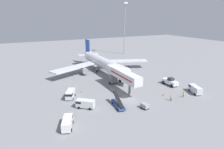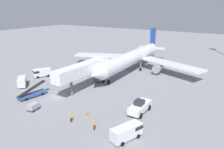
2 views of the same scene
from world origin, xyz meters
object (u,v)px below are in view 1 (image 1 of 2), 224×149
object	(u,v)px
service_van_outer_right	(70,94)
safety_cone_bravo	(81,92)
jet_bridge	(121,75)
belt_loader_truck	(118,104)
ground_crew_worker_foreground	(171,97)
baggage_cart_far_left	(145,106)
ground_crew_worker_midground	(183,94)
safety_cone_alpha	(163,94)
service_van_near_right	(195,89)
pushback_tug	(170,82)
apron_light_mast	(125,20)
service_van_near_left	(85,103)
airplane_at_gate	(103,63)
service_van_mid_center	(67,122)

from	to	relation	value
service_van_outer_right	safety_cone_bravo	bearing A→B (deg)	31.58
jet_bridge	belt_loader_truck	distance (m)	13.56
ground_crew_worker_foreground	safety_cone_bravo	distance (m)	27.35
baggage_cart_far_left	ground_crew_worker_foreground	size ratio (longest dim) A/B	1.21
ground_crew_worker_midground	safety_cone_alpha	bearing A→B (deg)	140.38
service_van_outer_right	service_van_near_right	size ratio (longest dim) A/B	0.93
service_van_near_right	safety_cone_bravo	world-z (taller)	service_van_near_right
pushback_tug	apron_light_mast	world-z (taller)	apron_light_mast
pushback_tug	apron_light_mast	xyz separation A→B (m)	(14.24, 57.06, 19.73)
service_van_outer_right	baggage_cart_far_left	size ratio (longest dim) A/B	2.35
pushback_tug	belt_loader_truck	size ratio (longest dim) A/B	0.90
service_van_near_right	ground_crew_worker_foreground	distance (m)	10.98
jet_bridge	belt_loader_truck	world-z (taller)	jet_bridge
jet_bridge	ground_crew_worker_foreground	distance (m)	17.12
baggage_cart_far_left	apron_light_mast	size ratio (longest dim) A/B	0.07
jet_bridge	pushback_tug	distance (m)	18.13
safety_cone_alpha	jet_bridge	bearing A→B (deg)	130.58
service_van_near_left	safety_cone_alpha	distance (m)	24.35
ground_crew_worker_midground	service_van_outer_right	bearing A→B (deg)	154.77
airplane_at_gate	service_van_near_left	distance (m)	33.73
safety_cone_alpha	safety_cone_bravo	world-z (taller)	safety_cone_alpha
service_van_near_right	belt_loader_truck	bearing A→B (deg)	174.69
ground_crew_worker_foreground	service_van_near_left	bearing A→B (deg)	164.05
pushback_tug	safety_cone_bravo	xyz separation A→B (m)	(-30.11, 7.21, -1.04)
service_van_near_left	baggage_cart_far_left	bearing A→B (deg)	-27.86
service_van_near_right	baggage_cart_far_left	bearing A→B (deg)	-175.17
airplane_at_gate	service_van_near_right	size ratio (longest dim) A/B	7.98
service_van_near_left	service_van_near_right	bearing A→B (deg)	-9.29
service_van_near_right	safety_cone_alpha	xyz separation A→B (m)	(-10.31, 2.81, -0.93)
service_van_outer_right	pushback_tug	bearing A→B (deg)	-7.75
airplane_at_gate	baggage_cart_far_left	bearing A→B (deg)	-95.92
pushback_tug	service_van_near_right	size ratio (longest dim) A/B	1.09
pushback_tug	safety_cone_alpha	xyz separation A→B (m)	(-8.20, -6.03, -0.91)
service_van_mid_center	ground_crew_worker_foreground	distance (m)	29.91
baggage_cart_far_left	apron_light_mast	xyz separation A→B (m)	(32.65, 67.65, 20.22)
pushback_tug	safety_cone_bravo	bearing A→B (deg)	166.53
service_van_mid_center	safety_cone_alpha	distance (m)	30.82
pushback_tug	safety_cone_alpha	world-z (taller)	pushback_tug
baggage_cart_far_left	safety_cone_alpha	distance (m)	11.19
service_van_near_left	baggage_cart_far_left	world-z (taller)	service_van_near_left
safety_cone_alpha	belt_loader_truck	bearing A→B (deg)	-178.66
belt_loader_truck	service_van_near_right	xyz separation A→B (m)	(26.21, -2.44, 0.54)
service_van_mid_center	service_van_outer_right	xyz separation A→B (m)	(4.47, 14.92, 0.12)
service_van_outer_right	apron_light_mast	world-z (taller)	apron_light_mast
ground_crew_worker_foreground	safety_cone_alpha	xyz separation A→B (m)	(0.61, 3.90, -0.61)
pushback_tug	service_van_mid_center	xyz separation A→B (m)	(-38.72, -10.26, -0.05)
service_van_outer_right	ground_crew_worker_midground	size ratio (longest dim) A/B	2.81
service_van_mid_center	ground_crew_worker_foreground	world-z (taller)	service_van_mid_center
safety_cone_alpha	service_van_outer_right	bearing A→B (deg)	157.68
apron_light_mast	ground_crew_worker_midground	bearing A→B (deg)	-105.09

